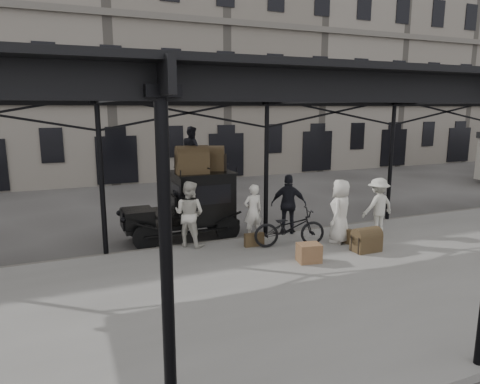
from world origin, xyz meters
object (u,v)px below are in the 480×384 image
at_px(bicycle, 290,228).
at_px(steamer_trunk_roof_near, 192,162).
at_px(porter_official, 289,204).
at_px(taxi, 193,202).
at_px(porter_left, 253,211).
at_px(steamer_trunk_platform, 366,241).

distance_m(bicycle, steamer_trunk_roof_near, 3.63).
xyz_separation_m(porter_official, steamer_trunk_roof_near, (-2.95, 0.91, 1.42)).
bearing_deg(porter_official, taxi, 6.40).
bearing_deg(bicycle, porter_left, 41.28).
relative_size(taxi, steamer_trunk_roof_near, 3.68).
bearing_deg(porter_official, steamer_trunk_platform, 144.52).
xyz_separation_m(porter_left, steamer_trunk_roof_near, (-1.68, 0.91, 1.54)).
bearing_deg(steamer_trunk_roof_near, porter_left, -23.72).
bearing_deg(taxi, porter_official, -21.97).
bearing_deg(steamer_trunk_platform, porter_left, 134.36).
relative_size(porter_left, porter_official, 0.88).
relative_size(bicycle, steamer_trunk_roof_near, 2.16).
xyz_separation_m(porter_left, bicycle, (0.65, -1.18, -0.30)).
bearing_deg(porter_official, porter_left, 28.37).
relative_size(steamer_trunk_roof_near, steamer_trunk_platform, 1.25).
distance_m(porter_left, bicycle, 1.38).
height_order(porter_left, steamer_trunk_platform, porter_left).
bearing_deg(steamer_trunk_platform, steamer_trunk_roof_near, 140.15).
height_order(bicycle, steamer_trunk_platform, bicycle).
relative_size(taxi, bicycle, 1.71).
height_order(taxi, bicycle, taxi).
bearing_deg(steamer_trunk_roof_near, steamer_trunk_platform, -34.23).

